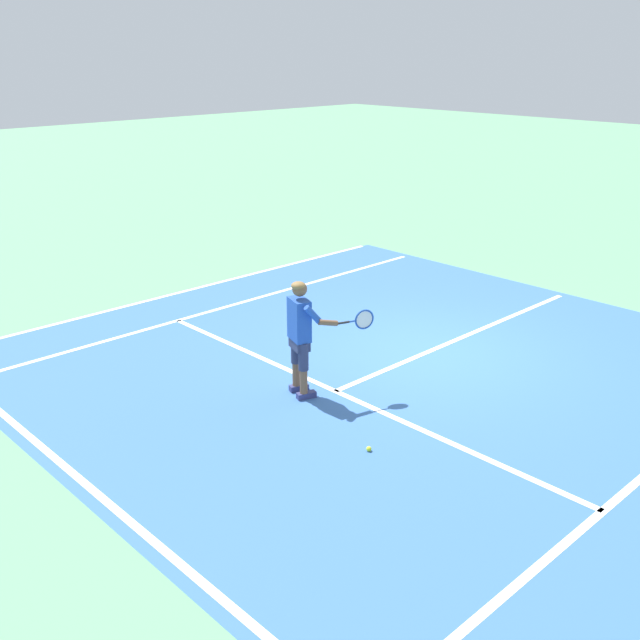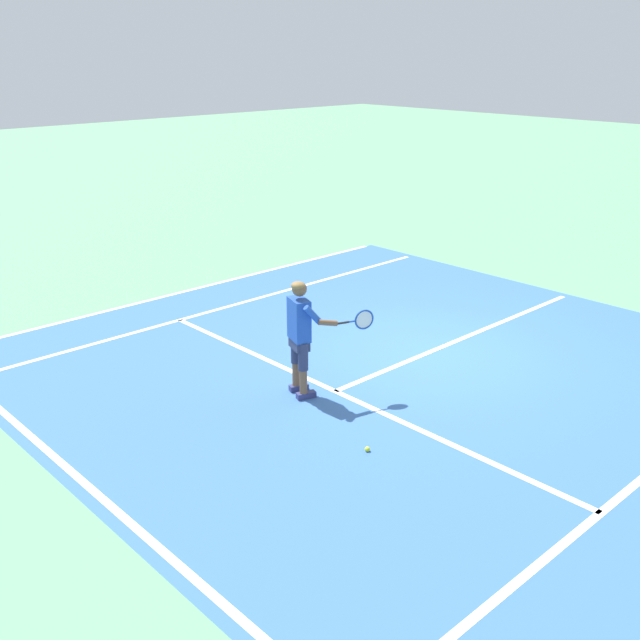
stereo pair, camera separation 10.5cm
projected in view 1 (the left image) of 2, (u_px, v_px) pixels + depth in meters
name	position (u px, v px, depth m)	size (l,w,h in m)	color
ground_plane	(427.00, 352.00, 12.20)	(80.00, 80.00, 0.00)	#609E70
court_inner_surface	(394.00, 366.00, 11.65)	(10.98, 10.61, 0.00)	#3866A8
line_baseline	(96.00, 493.00, 8.34)	(10.98, 0.10, 0.01)	white
line_service	(336.00, 391.00, 10.81)	(8.23, 0.10, 0.01)	white
line_centre_service	(466.00, 336.00, 12.88)	(0.10, 6.40, 0.01)	white
line_singles_left	(234.00, 305.00, 14.44)	(0.10, 10.21, 0.01)	white
line_doubles_left	(194.00, 289.00, 15.37)	(0.10, 10.21, 0.01)	white
tennis_player	(301.00, 331.00, 10.37)	(0.92, 1.01, 1.71)	navy
tennis_ball_near_feet	(369.00, 449.00, 9.20)	(0.07, 0.07, 0.07)	#CCE02D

